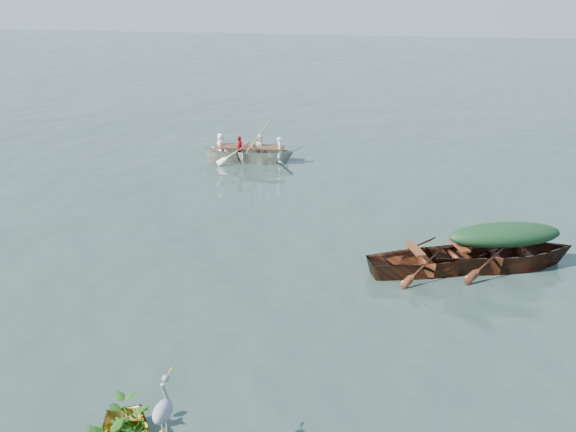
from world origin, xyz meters
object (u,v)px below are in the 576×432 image
Objects in this scene: green_tarp_boat at (500,267)px; heron at (164,420)px; rowed_boat at (250,162)px; open_wooden_boat at (434,271)px.

heron is at bearing 125.27° from green_tarp_boat.
green_tarp_boat is at bearing -136.63° from rowed_boat.
heron is (-4.86, -6.98, 0.82)m from green_tarp_boat.
green_tarp_boat is at bearing 27.22° from heron.
green_tarp_boat reaches higher than rowed_boat.
heron is at bearing -173.93° from rowed_boat.
rowed_boat is (-7.81, 6.67, 0.00)m from green_tarp_boat.
rowed_boat is at bearing 29.60° from green_tarp_boat.
open_wooden_boat is at bearing 34.13° from heron.
heron reaches higher than green_tarp_boat.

